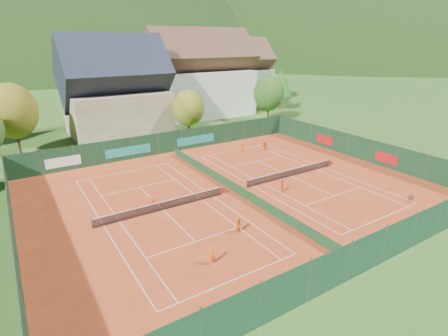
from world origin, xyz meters
TOP-DOWN VIEW (x-y plane):
  - ground at (0.00, 0.00)m, footprint 600.00×600.00m
  - clay_pad at (0.00, 0.00)m, footprint 40.00×32.00m
  - court_markings_left at (-8.00, 0.00)m, footprint 11.03×23.83m
  - court_markings_right at (8.00, 0.00)m, footprint 11.03×23.83m
  - tennis_net_left at (-7.85, 0.00)m, footprint 13.30×0.10m
  - tennis_net_right at (8.15, 0.00)m, footprint 13.30×0.10m
  - court_divider at (0.00, 0.00)m, footprint 0.03×28.80m
  - fence_north at (-0.46, 15.99)m, footprint 40.00×0.10m
  - fence_south at (0.00, -16.00)m, footprint 40.00×0.04m
  - fence_west at (-20.00, 0.00)m, footprint 0.04×32.00m
  - fence_east at (20.00, 0.05)m, footprint 0.09×32.00m
  - chalet at (-3.00, 30.00)m, footprint 16.20×12.00m
  - hotel_block_a at (16.00, 36.00)m, footprint 21.60×11.00m
  - hotel_block_b at (30.00, 44.00)m, footprint 17.28×10.00m
  - tree_west_mid at (-18.00, 26.00)m, footprint 6.44×6.44m
  - tree_center at (6.00, 22.00)m, footprint 5.01×5.01m
  - tree_east_front at (24.00, 24.00)m, footprint 5.72×5.72m
  - tree_east_mid at (34.00, 32.00)m, footprint 5.04×5.04m
  - tree_east_back at (26.00, 40.00)m, footprint 7.15×7.15m
  - mountain_backdrop at (28.54, 233.48)m, footprint 820.00×530.00m
  - ball_hopper at (13.12, -11.38)m, footprint 0.34×0.34m
  - loose_ball_0 at (-7.07, -3.76)m, footprint 0.07×0.07m
  - loose_ball_1 at (5.77, -9.78)m, footprint 0.07×0.07m
  - loose_ball_2 at (-0.66, 3.02)m, footprint 0.07×0.07m
  - loose_ball_3 at (-2.56, 7.41)m, footprint 0.07×0.07m
  - player_left_near at (-8.32, -9.62)m, footprint 0.55×0.41m
  - player_left_mid at (-4.29, -7.10)m, footprint 0.67×0.54m
  - player_left_far at (-8.73, 0.55)m, footprint 0.93×0.60m
  - player_right_near at (4.05, -2.87)m, footprint 0.82×0.90m
  - player_right_far_a at (8.45, 10.65)m, footprint 0.65×0.44m
  - player_right_far_b at (11.67, 9.51)m, footprint 1.31×0.49m

SIDE VIEW (x-z plane):
  - mountain_backdrop at x=28.54m, z-range -160.64..81.36m
  - ground at x=0.00m, z-range -0.02..-0.02m
  - clay_pad at x=0.00m, z-range 0.00..0.01m
  - court_markings_left at x=-8.00m, z-range 0.01..0.01m
  - court_markings_right at x=8.00m, z-range 0.01..0.01m
  - loose_ball_0 at x=-7.07m, z-range 0.00..0.07m
  - loose_ball_1 at x=5.77m, z-range 0.00..0.07m
  - loose_ball_2 at x=-0.66m, z-range 0.00..0.07m
  - loose_ball_3 at x=-2.56m, z-range 0.00..0.07m
  - court_divider at x=0.00m, z-range 0.00..1.00m
  - tennis_net_left at x=-7.85m, z-range 0.00..1.02m
  - tennis_net_right at x=8.15m, z-range 0.00..1.02m
  - ball_hopper at x=13.12m, z-range 0.16..0.96m
  - player_right_far_a at x=8.45m, z-range 0.00..1.30m
  - player_left_mid at x=-4.29m, z-range 0.00..1.30m
  - player_left_far at x=-8.73m, z-range 0.00..1.36m
  - player_right_far_b at x=11.67m, z-range 0.00..1.38m
  - player_left_near at x=-8.32m, z-range 0.00..1.39m
  - player_right_near at x=4.05m, z-range 0.00..1.48m
  - fence_north at x=-0.46m, z-range -0.03..2.97m
  - fence_east at x=20.00m, z-range -0.02..2.98m
  - fence_south at x=0.00m, z-range 0.00..3.00m
  - fence_west at x=-20.00m, z-range 0.00..3.00m
  - tree_center at x=6.00m, z-range 0.92..8.52m
  - tree_east_front at x=24.00m, z-range 1.05..9.74m
  - tree_east_mid at x=34.00m, z-range 1.56..10.56m
  - tree_west_mid at x=-18.00m, z-range 1.18..10.96m
  - hotel_block_b at x=30.00m, z-range -1.13..14.37m
  - chalet at x=-3.00m, z-range -1.38..14.62m
  - tree_east_back at x=26.00m, z-range 1.31..12.18m
  - hotel_block_a at x=16.00m, z-range -1.24..16.01m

